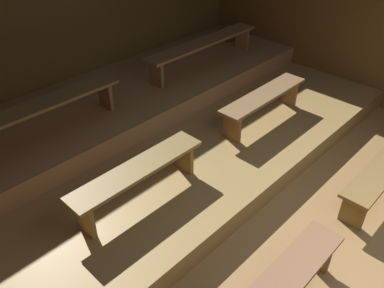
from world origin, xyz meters
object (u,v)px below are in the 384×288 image
at_px(bench_lower_left, 138,174).
at_px(bench_lower_right, 264,100).
at_px(bench_middle_left, 31,113).
at_px(wooden_crate_middle, 228,33).
at_px(bench_middle_right, 203,46).

xyz_separation_m(bench_lower_left, bench_lower_right, (2.15, 0.00, 0.00)).
distance_m(bench_lower_right, bench_middle_left, 2.87).
height_order(bench_lower_left, wooden_crate_middle, wooden_crate_middle).
distance_m(bench_lower_left, wooden_crate_middle, 4.11).
height_order(bench_lower_right, bench_middle_left, bench_middle_left).
relative_size(bench_middle_left, bench_middle_right, 1.00).
height_order(bench_lower_left, bench_lower_right, same).
relative_size(bench_lower_right, bench_middle_left, 0.70).
bearing_deg(bench_middle_left, bench_lower_right, -29.28).
xyz_separation_m(bench_lower_right, wooden_crate_middle, (1.52, 1.86, 0.07)).
bearing_deg(bench_middle_left, bench_lower_left, -76.21).
bearing_deg(bench_lower_left, bench_middle_left, 103.79).
height_order(bench_middle_right, wooden_crate_middle, bench_middle_right).
relative_size(bench_lower_left, bench_lower_right, 1.00).
xyz_separation_m(bench_lower_left, wooden_crate_middle, (3.67, 1.86, 0.07)).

